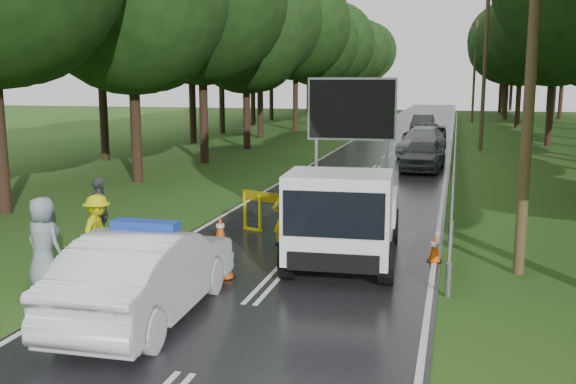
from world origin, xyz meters
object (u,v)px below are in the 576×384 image
(police_sedan, at_px, (147,273))
(queue_car_first, at_px, (423,154))
(officer, at_px, (285,218))
(barrier, at_px, (283,205))
(civilian, at_px, (292,210))
(queue_car_third, at_px, (425,134))
(queue_car_fourth, at_px, (423,124))
(queue_car_second, at_px, (422,142))
(work_truck, at_px, (345,214))

(police_sedan, height_order, queue_car_first, police_sedan)
(police_sedan, xyz_separation_m, officer, (1.30, 4.85, 0.07))
(barrier, height_order, civilian, civilian)
(civilian, relative_size, queue_car_third, 0.38)
(officer, bearing_deg, police_sedan, 41.07)
(civilian, distance_m, queue_car_third, 27.46)
(barrier, bearing_deg, queue_car_fourth, 108.82)
(queue_car_first, distance_m, queue_car_fourth, 22.04)
(queue_car_second, bearing_deg, police_sedan, -90.97)
(queue_car_fourth, bearing_deg, work_truck, -86.70)
(barrier, height_order, queue_car_first, queue_car_first)
(officer, distance_m, queue_car_second, 22.14)
(queue_car_third, relative_size, queue_car_fourth, 1.17)
(officer, xyz_separation_m, queue_car_second, (2.19, 22.03, -0.09))
(civilian, bearing_deg, queue_car_third, 86.54)
(barrier, relative_size, civilian, 1.37)
(officer, relative_size, civilian, 0.91)
(work_truck, xyz_separation_m, queue_car_first, (0.99, 16.44, -0.39))
(police_sedan, xyz_separation_m, queue_car_third, (3.34, 32.88, -0.10))
(queue_car_second, bearing_deg, barrier, -91.10)
(police_sedan, relative_size, queue_car_first, 1.12)
(queue_car_fourth, bearing_deg, barrier, -89.92)
(police_sedan, relative_size, queue_car_fourth, 1.13)
(barrier, xyz_separation_m, queue_car_fourth, (1.86, 36.39, -0.16))
(police_sedan, xyz_separation_m, barrier, (0.80, 6.50, 0.07))
(police_sedan, relative_size, work_truck, 0.91)
(police_sedan, relative_size, officer, 2.83)
(police_sedan, bearing_deg, queue_car_fourth, -95.80)
(officer, xyz_separation_m, civilian, (0.02, 0.65, 0.09))
(officer, distance_m, civilian, 0.66)
(barrier, bearing_deg, queue_car_second, 104.23)
(work_truck, xyz_separation_m, officer, (-1.56, 0.41, -0.27))
(officer, bearing_deg, queue_car_second, -129.66)
(work_truck, height_order, queue_car_third, work_truck)
(barrier, relative_size, queue_car_fourth, 0.60)
(officer, distance_m, queue_car_third, 28.10)
(barrier, bearing_deg, queue_car_first, 99.79)
(barrier, height_order, queue_car_second, queue_car_second)
(police_sedan, xyz_separation_m, queue_car_second, (3.48, 26.88, -0.03))
(queue_car_second, relative_size, queue_car_fourth, 1.23)
(officer, bearing_deg, barrier, -107.19)
(civilian, bearing_deg, queue_car_fourth, 88.71)
(police_sedan, distance_m, queue_car_third, 33.05)
(civilian, height_order, queue_car_second, civilian)
(barrier, height_order, queue_car_third, queue_car_third)
(officer, relative_size, queue_car_second, 0.32)
(queue_car_third, bearing_deg, police_sedan, -91.98)
(officer, height_order, queue_car_fourth, officer)
(queue_car_second, xyz_separation_m, queue_car_fourth, (-0.83, 16.01, -0.06))
(officer, bearing_deg, queue_car_first, -133.01)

